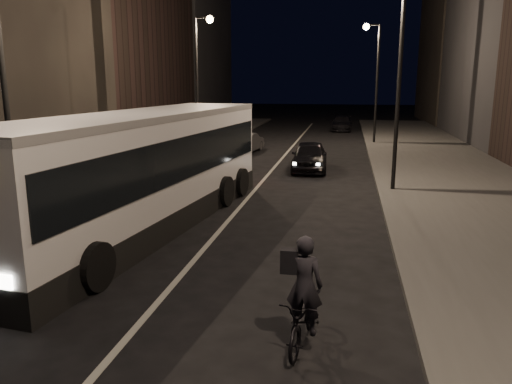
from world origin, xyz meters
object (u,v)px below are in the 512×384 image
at_px(streetlight_left_far, 201,65).
at_px(car_near, 310,156).
at_px(cyclist_on_bicycle, 304,310).
at_px(car_far, 342,123).
at_px(streetlight_left_near, 9,46).
at_px(streetlight_right_far, 374,67).
at_px(streetlight_right_mid, 393,56).
at_px(city_bus, 143,166).
at_px(car_mid, 246,142).

height_order(streetlight_left_far, car_near, streetlight_left_far).
bearing_deg(cyclist_on_bicycle, car_far, 98.40).
relative_size(streetlight_left_near, cyclist_on_bicycle, 3.99).
bearing_deg(car_far, streetlight_right_far, -75.92).
distance_m(streetlight_right_far, car_far, 11.10).
height_order(streetlight_left_near, cyclist_on_bicycle, streetlight_left_near).
bearing_deg(cyclist_on_bicycle, streetlight_right_far, 94.12).
relative_size(streetlight_right_mid, car_near, 1.89).
xyz_separation_m(streetlight_right_mid, cyclist_on_bicycle, (-2.24, -12.71, -4.68)).
distance_m(streetlight_right_mid, cyclist_on_bicycle, 13.73).
xyz_separation_m(streetlight_right_mid, streetlight_left_near, (-10.66, -8.00, 0.00)).
distance_m(streetlight_left_near, cyclist_on_bicycle, 10.73).
height_order(streetlight_right_far, city_bus, streetlight_right_far).
xyz_separation_m(city_bus, cyclist_on_bicycle, (5.44, -6.26, -1.24)).
xyz_separation_m(car_near, car_far, (1.34, 21.29, -0.07)).
bearing_deg(streetlight_left_far, car_far, 61.64).
distance_m(streetlight_right_far, cyclist_on_bicycle, 29.17).
height_order(streetlight_left_near, car_near, streetlight_left_near).
bearing_deg(streetlight_right_mid, city_bus, -139.98).
height_order(streetlight_right_mid, streetlight_left_far, same).
distance_m(streetlight_right_mid, streetlight_left_far, 14.62).
bearing_deg(streetlight_left_near, streetlight_right_far, 66.04).
xyz_separation_m(streetlight_right_mid, streetlight_right_far, (0.00, 16.00, 0.00)).
bearing_deg(streetlight_left_near, city_bus, 27.49).
distance_m(city_bus, car_mid, 16.88).
bearing_deg(car_mid, streetlight_left_near, 87.18).
xyz_separation_m(streetlight_right_far, car_far, (-2.12, 9.83, -4.70)).
bearing_deg(streetlight_right_mid, car_mid, 127.26).
xyz_separation_m(cyclist_on_bicycle, car_far, (0.12, 38.54, -0.02)).
bearing_deg(city_bus, car_mid, 97.73).
relative_size(streetlight_left_far, car_mid, 2.12).
distance_m(streetlight_right_far, car_mid, 10.78).
bearing_deg(streetlight_right_far, city_bus, -108.88).
bearing_deg(car_mid, cyclist_on_bicycle, 109.51).
bearing_deg(city_bus, streetlight_right_mid, 47.01).
distance_m(streetlight_right_mid, city_bus, 10.60).
distance_m(city_bus, car_far, 32.78).
relative_size(cyclist_on_bicycle, car_far, 0.45).
bearing_deg(streetlight_right_far, streetlight_left_near, -113.96).
bearing_deg(cyclist_on_bicycle, streetlight_left_far, 118.94).
xyz_separation_m(streetlight_left_far, car_mid, (2.77, 0.38, -4.73)).
bearing_deg(car_near, streetlight_left_far, 140.50).
bearing_deg(car_mid, car_far, -104.75).
height_order(city_bus, car_far, city_bus).
xyz_separation_m(streetlight_left_near, car_near, (7.20, 12.54, -4.63)).
xyz_separation_m(streetlight_right_far, streetlight_left_far, (-10.66, -6.00, 0.00)).
bearing_deg(car_far, car_near, -91.69).
height_order(city_bus, car_mid, city_bus).
height_order(streetlight_right_far, streetlight_left_far, same).
xyz_separation_m(cyclist_on_bicycle, car_mid, (-5.66, 23.09, -0.05)).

